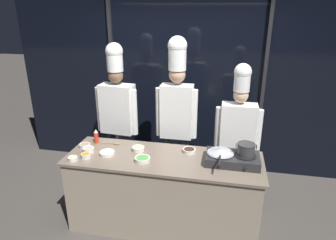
{
  "coord_description": "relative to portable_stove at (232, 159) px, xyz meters",
  "views": [
    {
      "loc": [
        0.64,
        -2.86,
        2.44
      ],
      "look_at": [
        0.0,
        0.25,
        1.24
      ],
      "focal_mm": 32.0,
      "sensor_mm": 36.0,
      "label": 1
    }
  ],
  "objects": [
    {
      "name": "chef_sous",
      "position": [
        -0.72,
        0.65,
        0.33
      ],
      "size": [
        0.53,
        0.23,
        2.13
      ],
      "rotation": [
        0.0,
        0.0,
        3.15
      ],
      "color": "#4C4C51",
      "rests_on": "ground_plane"
    },
    {
      "name": "prep_bowl_rice",
      "position": [
        -1.37,
        -0.09,
        -0.03
      ],
      "size": [
        0.17,
        0.17,
        0.04
      ],
      "color": "silver",
      "rests_on": "demo_counter"
    },
    {
      "name": "prep_bowl_mushrooms",
      "position": [
        -1.71,
        0.04,
        -0.03
      ],
      "size": [
        0.13,
        0.13,
        0.04
      ],
      "color": "silver",
      "rests_on": "demo_counter"
    },
    {
      "name": "chef_head",
      "position": [
        -1.54,
        0.72,
        0.23
      ],
      "size": [
        0.59,
        0.27,
        2.03
      ],
      "rotation": [
        0.0,
        0.0,
        3.05
      ],
      "color": "#2D3856",
      "rests_on": "ground_plane"
    },
    {
      "name": "serving_spoon_slotted",
      "position": [
        -1.4,
        0.19,
        -0.04
      ],
      "size": [
        0.27,
        0.08,
        0.02
      ],
      "color": "olive",
      "rests_on": "demo_counter"
    },
    {
      "name": "prep_bowl_chicken",
      "position": [
        -1.69,
        -0.28,
        -0.03
      ],
      "size": [
        0.11,
        0.11,
        0.04
      ],
      "color": "silver",
      "rests_on": "demo_counter"
    },
    {
      "name": "stock_pot",
      "position": [
        0.13,
        0.0,
        0.12
      ],
      "size": [
        0.21,
        0.18,
        0.13
      ],
      "color": "#333335",
      "rests_on": "portable_stove"
    },
    {
      "name": "portable_stove",
      "position": [
        0.0,
        0.0,
        0.0
      ],
      "size": [
        0.56,
        0.35,
        0.11
      ],
      "color": "#28282B",
      "rests_on": "demo_counter"
    },
    {
      "name": "prep_bowl_shrimp",
      "position": [
        -1.61,
        -0.06,
        -0.02
      ],
      "size": [
        0.13,
        0.13,
        0.05
      ],
      "color": "silver",
      "rests_on": "demo_counter"
    },
    {
      "name": "prep_bowl_ginger",
      "position": [
        -1.06,
        0.08,
        -0.02
      ],
      "size": [
        0.14,
        0.14,
        0.05
      ],
      "color": "silver",
      "rests_on": "demo_counter"
    },
    {
      "name": "prep_bowl_carrots",
      "position": [
        -1.57,
        -0.21,
        -0.02
      ],
      "size": [
        0.11,
        0.11,
        0.05
      ],
      "color": "silver",
      "rests_on": "demo_counter"
    },
    {
      "name": "prep_bowl_scallions",
      "position": [
        -0.95,
        -0.15,
        -0.03
      ],
      "size": [
        0.17,
        0.17,
        0.05
      ],
      "color": "silver",
      "rests_on": "demo_counter"
    },
    {
      "name": "squeeze_bottle_chili",
      "position": [
        -1.62,
        0.18,
        0.03
      ],
      "size": [
        0.05,
        0.05,
        0.18
      ],
      "color": "red",
      "rests_on": "demo_counter"
    },
    {
      "name": "prep_bowl_soy_glaze",
      "position": [
        -0.48,
        0.16,
        -0.03
      ],
      "size": [
        0.15,
        0.15,
        0.04
      ],
      "color": "silver",
      "rests_on": "demo_counter"
    },
    {
      "name": "window_wall_back",
      "position": [
        -0.74,
        1.5,
        0.41
      ],
      "size": [
        5.34,
        0.09,
        2.7
      ],
      "color": "black",
      "rests_on": "ground_plane"
    },
    {
      "name": "frying_pan",
      "position": [
        -0.13,
        -0.0,
        0.08
      ],
      "size": [
        0.28,
        0.49,
        0.04
      ],
      "color": "#ADAFB5",
      "rests_on": "portable_stove"
    },
    {
      "name": "chef_line",
      "position": [
        0.06,
        0.63,
        0.11
      ],
      "size": [
        0.56,
        0.22,
        1.84
      ],
      "rotation": [
        0.0,
        0.0,
        3.15
      ],
      "color": "#2D3856",
      "rests_on": "ground_plane"
    },
    {
      "name": "ground_plane",
      "position": [
        -0.74,
        -0.03,
        -0.94
      ],
      "size": [
        24.0,
        24.0,
        0.0
      ],
      "primitive_type": "plane",
      "color": "#47423D"
    },
    {
      "name": "demo_counter",
      "position": [
        -0.74,
        -0.03,
        -0.49
      ],
      "size": [
        2.16,
        0.73,
        0.89
      ],
      "color": "gray",
      "rests_on": "ground_plane"
    }
  ]
}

